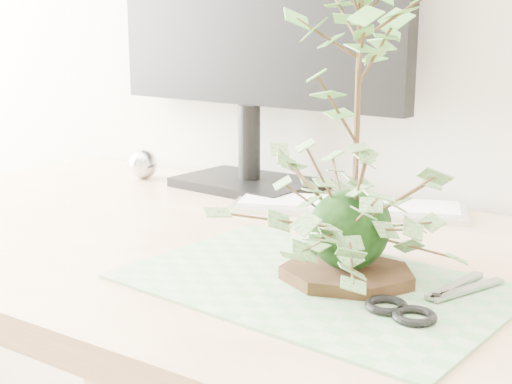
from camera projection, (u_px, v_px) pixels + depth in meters
desk at (322, 321)px, 0.95m from camera, size 1.60×0.70×0.74m
cutting_mat at (314, 284)px, 0.83m from camera, size 0.45×0.33×0.00m
stone_dish at (347, 274)px, 0.83m from camera, size 0.21×0.21×0.01m
ivy_kokedama at (350, 193)px, 0.81m from camera, size 0.34×0.34×0.19m
maple_kokedama at (360, 39)px, 0.85m from camera, size 0.26×0.26×0.40m
keyboard at (348, 207)px, 1.16m from camera, size 0.39×0.24×0.01m
monitor at (252, 12)px, 1.27m from camera, size 0.63×0.20×0.55m
foil_ball at (143, 164)px, 1.41m from camera, size 0.06×0.06×0.06m
scissors at (421, 307)px, 0.75m from camera, size 0.09×0.19×0.01m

